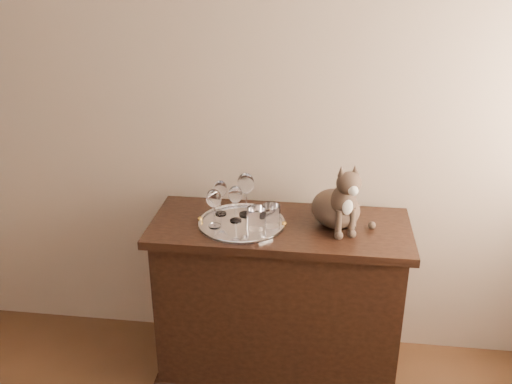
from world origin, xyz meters
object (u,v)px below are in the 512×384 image
Objects in this scene: wine_glass_a at (220,197)px; wine_glass_c at (214,208)px; wine_glass_d at (236,204)px; tumbler_a at (257,218)px; wine_glass_b at (246,194)px; tumbler_c at (271,215)px; sideboard at (279,301)px; tray at (242,224)px; cat at (337,192)px.

wine_glass_a is 0.13m from wine_glass_c.
wine_glass_d is 1.79× the size of tumbler_a.
wine_glass_b reaches higher than tumbler_c.
wine_glass_d is 0.17m from tumbler_c.
sideboard is 6.88× the size of wine_glass_d.
wine_glass_d is 1.81× the size of tumbler_c.
wine_glass_b reaches higher than sideboard.
tumbler_c is at bearing -18.77° from wine_glass_a.
sideboard is 12.31× the size of tumbler_a.
tray is at bearing -37.24° from wine_glass_a.
sideboard is 0.57m from wine_glass_b.
wine_glass_c is at bearing 168.85° from cat.
tray is 2.20× the size of wine_glass_c.
cat is (0.42, -0.04, 0.05)m from wine_glass_b.
tumbler_a is at bearing -24.84° from tray.
wine_glass_b reaches higher than wine_glass_d.
tumbler_c is at bearing -7.67° from wine_glass_d.
tray is at bearing 19.58° from wine_glass_c.
wine_glass_b reaches higher than tray.
wine_glass_a reaches higher than sideboard.
tray is 2.29× the size of wine_glass_d.
wine_glass_d reaches higher than sideboard.
wine_glass_a is 0.10m from wine_glass_d.
tumbler_c is (0.25, 0.04, -0.04)m from wine_glass_c.
wine_glass_a is 0.98× the size of wine_glass_d.
tray is at bearing -93.95° from wine_glass_b.
cat is at bearing 3.97° from wine_glass_d.
tumbler_a is (0.19, 0.01, -0.04)m from wine_glass_c.
tumbler_a is 0.07m from tumbler_c.
tumbler_c is (0.06, 0.04, -0.00)m from tumbler_a.
wine_glass_a is 0.94× the size of wine_glass_c.
tumbler_c is at bearing -145.82° from sideboard.
tray is 0.14m from wine_glass_b.
wine_glass_b reaches higher than tumbler_a.
wine_glass_c is 0.26m from tumbler_c.
wine_glass_c reaches higher than tray.
wine_glass_c is 1.04× the size of wine_glass_d.
tumbler_a is at bearing 172.96° from cat.
wine_glass_a is 0.81× the size of wine_glass_b.
cat is at bearing -5.05° from wine_glass_b.
wine_glass_a reaches higher than tumbler_a.
tumbler_c reaches higher than tray.
wine_glass_b reaches higher than wine_glass_a.
wine_glass_b is 0.42m from cat.
tumbler_c is (0.25, -0.08, -0.04)m from wine_glass_a.
cat is (0.25, 0.03, 0.59)m from sideboard.
wine_glass_c is 1.87× the size of tumbler_a.
tumbler_a is at bearing -62.32° from wine_glass_b.
wine_glass_c is 1.88× the size of tumbler_c.
cat is at bearing 14.39° from tumbler_a.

